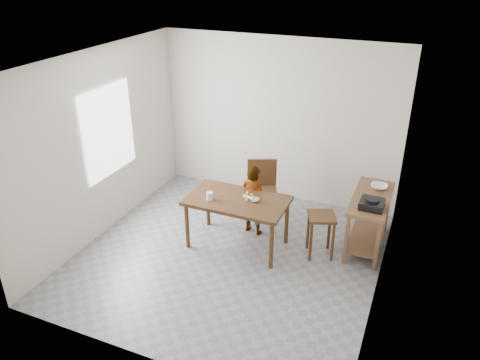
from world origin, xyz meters
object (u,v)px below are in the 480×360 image
at_px(dining_table, 237,222).
at_px(stool, 320,235).
at_px(dining_chair, 262,192).
at_px(prep_counter, 368,222).
at_px(child, 253,200).

bearing_deg(dining_table, stool, 10.90).
relative_size(dining_chair, stool, 1.49).
distance_m(prep_counter, dining_chair, 1.65).
bearing_deg(child, prep_counter, -160.56).
distance_m(dining_table, stool, 1.17).
relative_size(child, stool, 1.71).
bearing_deg(stool, dining_chair, 151.31).
height_order(dining_table, child, child).
height_order(dining_chair, stool, dining_chair).
height_order(child, dining_chair, child).
relative_size(prep_counter, stool, 1.89).
distance_m(dining_table, prep_counter, 1.86).
bearing_deg(stool, prep_counter, 40.09).
bearing_deg(prep_counter, dining_table, -157.85).
xyz_separation_m(dining_chair, stool, (1.08, -0.59, -0.16)).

